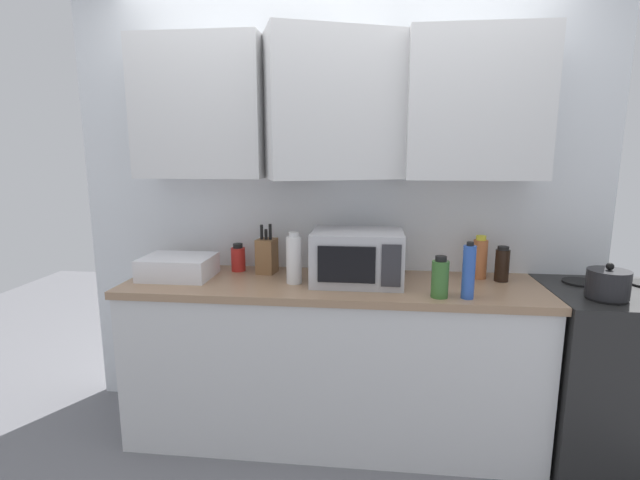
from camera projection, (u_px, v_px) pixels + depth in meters
name	position (u px, v px, depth m)	size (l,w,h in m)	color
wall_back_with_cabinets	(335.00, 155.00, 2.60)	(3.10, 0.55, 2.60)	white
counter_run	(331.00, 359.00, 2.59)	(2.23, 0.63, 0.90)	silver
stove_range	(618.00, 375.00, 2.41)	(0.76, 0.64, 0.91)	black
kettle	(608.00, 284.00, 2.19)	(0.19, 0.19, 0.17)	black
microwave	(357.00, 257.00, 2.48)	(0.48, 0.37, 0.28)	#B7B7BC
dish_rack	(178.00, 267.00, 2.59)	(0.38, 0.30, 0.12)	silver
knife_block	(267.00, 255.00, 2.68)	(0.12, 0.13, 0.29)	brown
bottle_soy_dark	(502.00, 264.00, 2.51)	(0.08, 0.08, 0.19)	black
bottle_blue_cleaner	(469.00, 272.00, 2.20)	(0.06, 0.06, 0.28)	#2D56B7
bottle_green_oil	(440.00, 278.00, 2.22)	(0.08, 0.08, 0.20)	#386B2D
bottle_spice_jar	(480.00, 258.00, 2.56)	(0.08, 0.08, 0.24)	#BC6638
bottle_white_jar	(294.00, 259.00, 2.46)	(0.08, 0.08, 0.28)	white
bottle_red_sauce	(238.00, 258.00, 2.73)	(0.08, 0.08, 0.16)	red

